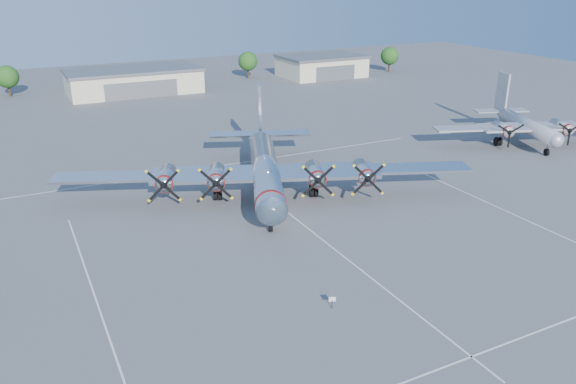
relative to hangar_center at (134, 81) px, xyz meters
name	(u,v)px	position (x,y,z in m)	size (l,w,h in m)	color
ground	(315,234)	(0.00, -81.96, -2.71)	(260.00, 260.00, 0.00)	#515154
parking_lines	(324,241)	(0.00, -83.71, -2.71)	(60.00, 50.08, 0.01)	silver
hangar_center	(134,81)	(0.00, 0.00, 0.00)	(28.60, 14.60, 5.40)	beige
hangar_east	(321,66)	(48.00, 0.00, 0.00)	(20.60, 14.60, 5.40)	beige
tree_west	(7,77)	(-25.00, 8.04, 1.51)	(4.80, 4.80, 6.64)	#382619
tree_east	(248,61)	(30.00, 6.04, 1.51)	(4.80, 4.80, 6.64)	#382619
tree_far_east	(390,56)	(68.00, -1.96, 1.51)	(4.80, 4.80, 6.64)	#382619
main_bomber_b29	(265,192)	(0.43, -68.82, -2.71)	(48.03, 32.85, 10.62)	silver
twin_engine_east	(522,143)	(45.50, -67.59, -2.71)	(30.02, 21.58, 9.51)	#9F9FA3
info_placard	(332,300)	(-5.50, -94.40, -1.99)	(0.51, 0.26, 1.03)	black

